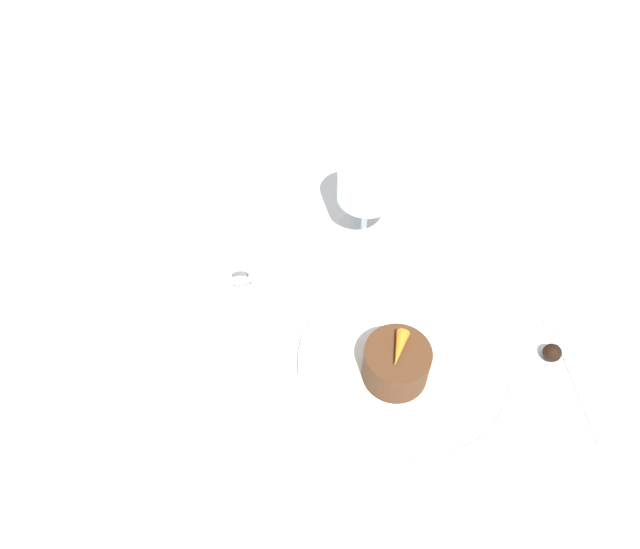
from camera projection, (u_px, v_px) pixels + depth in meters
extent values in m
plane|color=white|center=(409.00, 345.00, 0.72)|extent=(3.00, 3.00, 0.00)
cylinder|color=white|center=(407.00, 364.00, 0.70)|extent=(0.24, 0.24, 0.01)
torus|color=#999EA8|center=(407.00, 361.00, 0.69)|extent=(0.23, 0.23, 0.00)
cylinder|color=white|center=(193.00, 295.00, 0.76)|extent=(0.16, 0.16, 0.01)
torus|color=#999EA8|center=(192.00, 293.00, 0.76)|extent=(0.15, 0.15, 0.00)
cylinder|color=white|center=(190.00, 282.00, 0.73)|extent=(0.10, 0.10, 0.05)
cylinder|color=#9E7A4C|center=(189.00, 280.00, 0.73)|extent=(0.09, 0.09, 0.04)
torus|color=white|center=(240.00, 275.00, 0.74)|extent=(0.03, 0.01, 0.04)
cube|color=silver|center=(229.00, 307.00, 0.74)|extent=(0.01, 0.09, 0.00)
ellipsoid|color=silver|center=(226.00, 270.00, 0.77)|extent=(0.02, 0.02, 0.00)
cylinder|color=silver|center=(363.00, 229.00, 0.83)|extent=(0.07, 0.07, 0.01)
cylinder|color=silver|center=(365.00, 213.00, 0.80)|extent=(0.01, 0.01, 0.06)
cylinder|color=silver|center=(368.00, 176.00, 0.75)|extent=(0.07, 0.07, 0.07)
cylinder|color=#470A14|center=(367.00, 185.00, 0.77)|extent=(0.06, 0.06, 0.04)
cube|color=silver|center=(578.00, 384.00, 0.69)|extent=(0.01, 0.14, 0.01)
cube|color=silver|center=(549.00, 312.00, 0.75)|extent=(0.02, 0.05, 0.01)
cylinder|color=#4C2D19|center=(396.00, 363.00, 0.66)|extent=(0.07, 0.07, 0.05)
cone|color=orange|center=(399.00, 349.00, 0.64)|extent=(0.03, 0.04, 0.01)
sphere|color=black|center=(552.00, 353.00, 0.70)|extent=(0.02, 0.02, 0.02)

